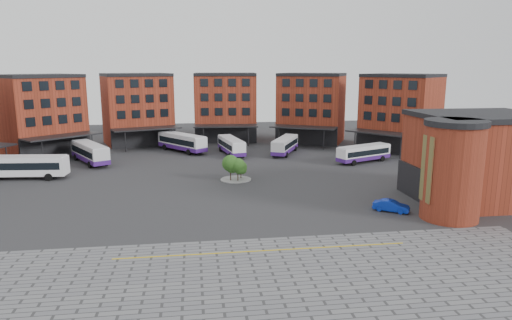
{
  "coord_description": "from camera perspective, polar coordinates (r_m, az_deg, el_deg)",
  "views": [
    {
      "loc": [
        -3.88,
        -51.37,
        16.02
      ],
      "look_at": [
        4.14,
        6.35,
        4.0
      ],
      "focal_mm": 32.0,
      "sensor_mm": 36.0,
      "label": 1
    }
  ],
  "objects": [
    {
      "name": "bus_a",
      "position": [
        73.68,
        -26.98,
        -0.61
      ],
      "size": [
        12.08,
        3.81,
        3.36
      ],
      "rotation": [
        0.0,
        0.0,
        1.48
      ],
      "color": "white",
      "rests_on": "ground"
    },
    {
      "name": "bus_b",
      "position": [
        81.39,
        -20.05,
        0.89
      ],
      "size": [
        8.21,
        11.69,
        3.35
      ],
      "rotation": [
        0.0,
        0.0,
        0.51
      ],
      "color": "silver",
      "rests_on": "ground"
    },
    {
      "name": "paving_zone",
      "position": [
        33.96,
        3.13,
        -16.49
      ],
      "size": [
        50.0,
        22.0,
        0.02
      ],
      "primitive_type": "cube",
      "color": "slate",
      "rests_on": "ground"
    },
    {
      "name": "bus_f",
      "position": [
        79.31,
        13.32,
        0.85
      ],
      "size": [
        10.43,
        6.35,
        2.91
      ],
      "rotation": [
        0.0,
        0.0,
        -1.16
      ],
      "color": "white",
      "rests_on": "ground"
    },
    {
      "name": "main_building",
      "position": [
        90.05,
        -8.48,
        5.92
      ],
      "size": [
        94.14,
        42.48,
        14.6
      ],
      "color": "maroon",
      "rests_on": "ground"
    },
    {
      "name": "ground",
      "position": [
        53.95,
        -3.45,
        -5.64
      ],
      "size": [
        160.0,
        160.0,
        0.0
      ],
      "primitive_type": "plane",
      "color": "#28282B",
      "rests_on": "ground"
    },
    {
      "name": "tree_island",
      "position": [
        64.65,
        -2.59,
        -0.82
      ],
      "size": [
        4.4,
        4.4,
        3.76
      ],
      "color": "gray",
      "rests_on": "ground"
    },
    {
      "name": "east_building",
      "position": [
        59.25,
        25.62,
        0.06
      ],
      "size": [
        17.4,
        15.4,
        10.6
      ],
      "color": "maroon",
      "rests_on": "ground"
    },
    {
      "name": "bus_c",
      "position": [
        88.04,
        -9.24,
        2.23
      ],
      "size": [
        9.48,
        11.25,
        3.39
      ],
      "rotation": [
        0.0,
        0.0,
        0.65
      ],
      "color": "silver",
      "rests_on": "ground"
    },
    {
      "name": "bus_d",
      "position": [
        84.2,
        -3.11,
        1.81
      ],
      "size": [
        4.42,
        11.08,
        3.04
      ],
      "rotation": [
        0.0,
        0.0,
        0.18
      ],
      "color": "white",
      "rests_on": "ground"
    },
    {
      "name": "bus_e",
      "position": [
        84.91,
        3.65,
        1.88
      ],
      "size": [
        6.92,
        10.77,
        3.03
      ],
      "rotation": [
        0.0,
        0.0,
        -0.45
      ],
      "color": "silver",
      "rests_on": "ground"
    },
    {
      "name": "blue_car",
      "position": [
        53.57,
        16.54,
        -5.51
      ],
      "size": [
        4.06,
        3.37,
        1.31
      ],
      "primitive_type": "imported",
      "rotation": [
        0.0,
        0.0,
        0.98
      ],
      "color": "#0D2BB3",
      "rests_on": "ground"
    },
    {
      "name": "yellow_line",
      "position": [
        41.07,
        0.97,
        -11.26
      ],
      "size": [
        26.0,
        0.15,
        0.02
      ],
      "primitive_type": "cube",
      "color": "gold",
      "rests_on": "paving_zone"
    }
  ]
}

